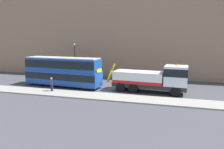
{
  "coord_description": "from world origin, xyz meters",
  "views": [
    {
      "loc": [
        7.46,
        -25.34,
        6.47
      ],
      "look_at": [
        0.68,
        -0.47,
        2.0
      ],
      "focal_mm": 32.38,
      "sensor_mm": 36.0,
      "label": 1
    }
  ],
  "objects_px": {
    "pedestrian_onlooker": "(52,84)",
    "recovery_tow_truck": "(153,78)",
    "double_decker_bus": "(63,71)",
    "street_lamp": "(75,57)"
  },
  "relations": [
    {
      "from": "pedestrian_onlooker",
      "to": "recovery_tow_truck",
      "type": "bearing_deg",
      "value": -12.92
    },
    {
      "from": "recovery_tow_truck",
      "to": "double_decker_bus",
      "type": "distance_m",
      "value": 12.29
    },
    {
      "from": "pedestrian_onlooker",
      "to": "street_lamp",
      "type": "relative_size",
      "value": 0.29
    },
    {
      "from": "recovery_tow_truck",
      "to": "street_lamp",
      "type": "height_order",
      "value": "street_lamp"
    },
    {
      "from": "recovery_tow_truck",
      "to": "pedestrian_onlooker",
      "type": "bearing_deg",
      "value": -159.91
    },
    {
      "from": "recovery_tow_truck",
      "to": "street_lamp",
      "type": "bearing_deg",
      "value": 158.17
    },
    {
      "from": "double_decker_bus",
      "to": "pedestrian_onlooker",
      "type": "height_order",
      "value": "double_decker_bus"
    },
    {
      "from": "double_decker_bus",
      "to": "street_lamp",
      "type": "bearing_deg",
      "value": 106.94
    },
    {
      "from": "double_decker_bus",
      "to": "pedestrian_onlooker",
      "type": "xyz_separation_m",
      "value": [
        0.22,
        -3.27,
        -1.25
      ]
    },
    {
      "from": "double_decker_bus",
      "to": "pedestrian_onlooker",
      "type": "distance_m",
      "value": 3.51
    }
  ]
}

